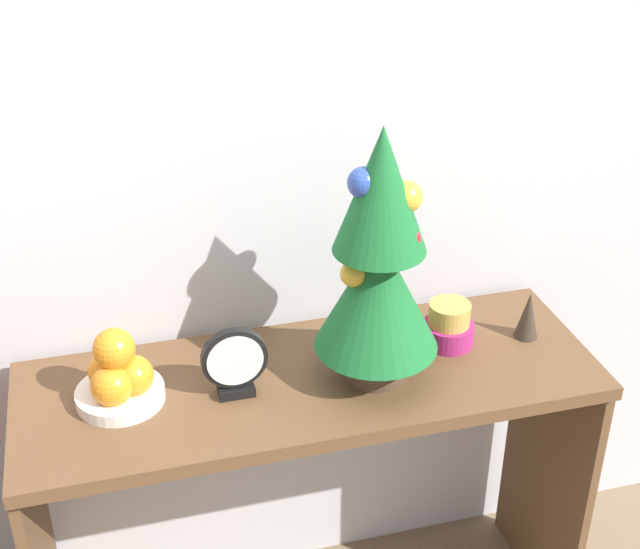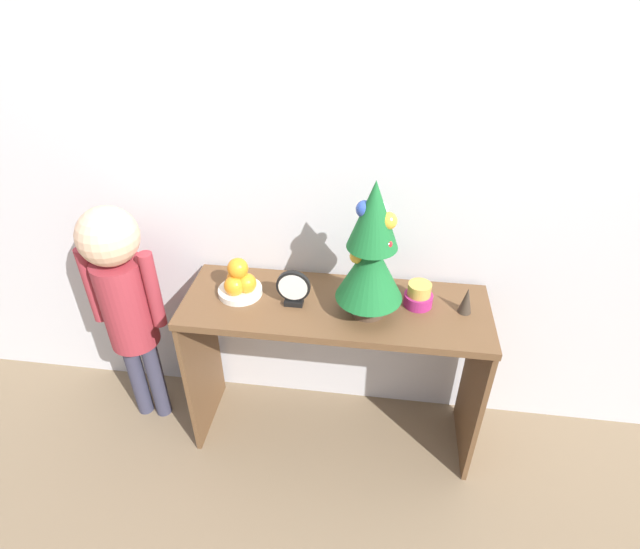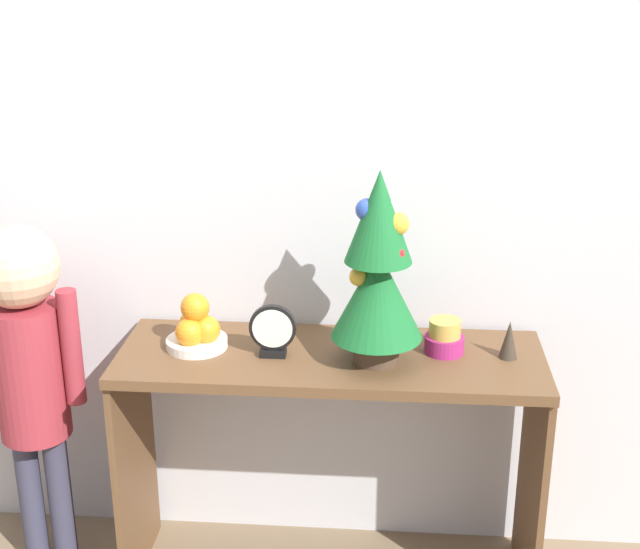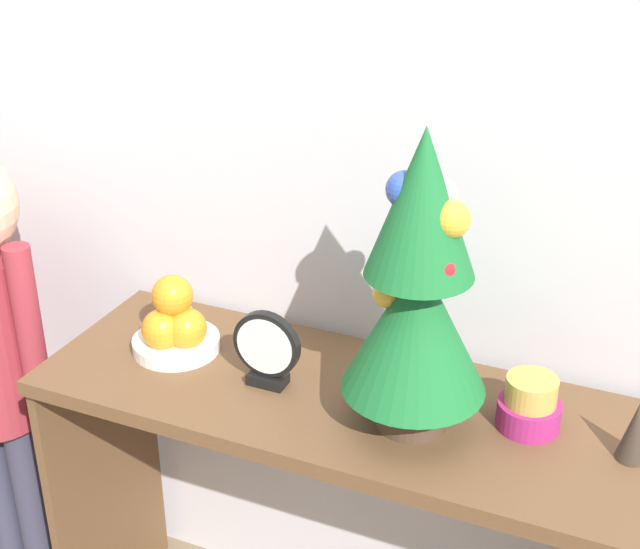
{
  "view_description": "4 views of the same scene",
  "coord_description": "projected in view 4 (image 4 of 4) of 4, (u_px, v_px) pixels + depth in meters",
  "views": [
    {
      "loc": [
        -0.36,
        -1.22,
        1.8
      ],
      "look_at": [
        0.02,
        0.22,
        0.96
      ],
      "focal_mm": 50.0,
      "sensor_mm": 36.0,
      "label": 1
    },
    {
      "loc": [
        0.14,
        -1.3,
        1.9
      ],
      "look_at": [
        -0.05,
        0.17,
        0.89
      ],
      "focal_mm": 28.0,
      "sensor_mm": 36.0,
      "label": 2
    },
    {
      "loc": [
        0.15,
        -2.02,
        1.79
      ],
      "look_at": [
        -0.03,
        0.22,
        0.96
      ],
      "focal_mm": 50.0,
      "sensor_mm": 36.0,
      "label": 3
    },
    {
      "loc": [
        0.49,
        -1.05,
        1.65
      ],
      "look_at": [
        -0.07,
        0.24,
        0.95
      ],
      "focal_mm": 50.0,
      "sensor_mm": 36.0,
      "label": 4
    }
  ],
  "objects": [
    {
      "name": "fruit_bowl",
      "position": [
        175.0,
        325.0,
        1.73
      ],
      "size": [
        0.17,
        0.17,
        0.16
      ],
      "color": "silver",
      "rests_on": "console_table"
    },
    {
      "name": "figurine",
      "position": [
        635.0,
        431.0,
        1.43
      ],
      "size": [
        0.05,
        0.05,
        0.11
      ],
      "color": "#382D23",
      "rests_on": "console_table"
    },
    {
      "name": "back_wall",
      "position": [
        406.0,
        84.0,
        1.59
      ],
      "size": [
        7.0,
        0.05,
        2.5
      ],
      "primitive_type": "cube",
      "color": "silver",
      "rests_on": "ground_plane"
    },
    {
      "name": "singing_bowl",
      "position": [
        530.0,
        405.0,
        1.51
      ],
      "size": [
        0.11,
        0.11,
        0.1
      ],
      "color": "#9E2366",
      "rests_on": "console_table"
    },
    {
      "name": "mini_tree",
      "position": [
        418.0,
        286.0,
        1.42
      ],
      "size": [
        0.25,
        0.25,
        0.53
      ],
      "color": "#4C3828",
      "rests_on": "console_table"
    },
    {
      "name": "console_table",
      "position": [
        349.0,
        471.0,
        1.69
      ],
      "size": [
        1.18,
        0.41,
        0.74
      ],
      "color": "brown",
      "rests_on": "ground_plane"
    },
    {
      "name": "desk_clock",
      "position": [
        267.0,
        350.0,
        1.62
      ],
      "size": [
        0.13,
        0.04,
        0.15
      ],
      "color": "black",
      "rests_on": "console_table"
    }
  ]
}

